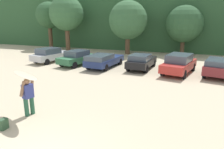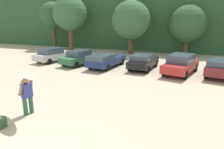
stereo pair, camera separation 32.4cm
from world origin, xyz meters
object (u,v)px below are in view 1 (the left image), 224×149
object	(u,v)px
parked_car_navy	(104,60)
surfboard_cream	(25,75)
parked_car_forest_green	(78,58)
parked_car_maroon	(219,66)
backpack_dropped	(3,124)
parked_car_red	(179,63)
parked_car_black	(141,61)
parked_car_silver	(51,55)
person_adult	(28,95)

from	to	relation	value
parked_car_navy	surfboard_cream	distance (m)	10.85
parked_car_forest_green	surfboard_cream	xyz separation A→B (m)	(3.63, -10.89, 1.20)
parked_car_maroon	backpack_dropped	bearing A→B (deg)	156.14
parked_car_red	surfboard_cream	xyz separation A→B (m)	(-5.99, -10.92, 1.11)
parked_car_red	backpack_dropped	xyz separation A→B (m)	(-6.04, -12.30, -0.62)
parked_car_black	backpack_dropped	bearing A→B (deg)	171.14
parked_car_silver	parked_car_maroon	xyz separation A→B (m)	(16.14, -0.08, 0.02)
parked_car_forest_green	surfboard_cream	world-z (taller)	surfboard_cream
parked_car_maroon	backpack_dropped	xyz separation A→B (m)	(-9.08, -12.64, -0.57)
parked_car_forest_green	person_adult	xyz separation A→B (m)	(3.62, -10.80, 0.24)
parked_car_silver	person_adult	distance (m)	13.30
parked_car_red	person_adult	world-z (taller)	person_adult
parked_car_silver	person_adult	bearing A→B (deg)	-135.73
parked_car_maroon	person_adult	distance (m)	14.37
parked_car_navy	surfboard_cream	world-z (taller)	surfboard_cream
person_adult	backpack_dropped	bearing A→B (deg)	102.45
parked_car_navy	parked_car_forest_green	bearing A→B (deg)	92.12
parked_car_forest_green	parked_car_maroon	xyz separation A→B (m)	(12.66, 0.37, 0.03)
parked_car_silver	person_adult	size ratio (longest dim) A/B	2.66
parked_car_forest_green	parked_car_black	world-z (taller)	parked_car_forest_green
parked_car_black	parked_car_red	size ratio (longest dim) A/B	0.88
parked_car_forest_green	parked_car_red	xyz separation A→B (m)	(9.62, 0.03, 0.09)
parked_car_navy	parked_car_red	world-z (taller)	parked_car_red
surfboard_cream	backpack_dropped	world-z (taller)	surfboard_cream
surfboard_cream	backpack_dropped	bearing A→B (deg)	116.16
person_adult	surfboard_cream	xyz separation A→B (m)	(0.02, -0.09, 0.96)
parked_car_navy	surfboard_cream	bearing A→B (deg)	-171.14
parked_car_silver	parked_car_navy	bearing A→B (deg)	-83.25
parked_car_forest_green	parked_car_silver	bearing A→B (deg)	95.61
parked_car_silver	parked_car_navy	world-z (taller)	parked_car_silver
parked_car_navy	parked_car_maroon	bearing A→B (deg)	-82.26
parked_car_forest_green	backpack_dropped	world-z (taller)	parked_car_forest_green
surfboard_cream	person_adult	bearing A→B (deg)	-51.65
surfboard_cream	parked_car_black	bearing A→B (deg)	-74.82
parked_car_black	parked_car_red	world-z (taller)	parked_car_red
parked_car_silver	surfboard_cream	size ratio (longest dim) A/B	2.02
parked_car_silver	parked_car_black	size ratio (longest dim) A/B	1.09
surfboard_cream	backpack_dropped	size ratio (longest dim) A/B	5.22
backpack_dropped	surfboard_cream	bearing A→B (deg)	87.66
parked_car_black	person_adult	bearing A→B (deg)	169.80
parked_car_forest_green	parked_car_black	size ratio (longest dim) A/B	1.02
person_adult	parked_car_red	bearing A→B (deg)	-104.99
parked_car_navy	backpack_dropped	distance (m)	12.16
parked_car_navy	parked_car_red	distance (m)	6.76
parked_car_navy	backpack_dropped	world-z (taller)	parked_car_navy
parked_car_black	backpack_dropped	xyz separation A→B (m)	(-2.75, -12.76, -0.52)
person_adult	parked_car_navy	bearing A→B (deg)	-71.97
parked_car_maroon	surfboard_cream	bearing A→B (deg)	153.13
parked_car_navy	parked_car_black	distance (m)	3.52
parked_car_forest_green	parked_car_red	size ratio (longest dim) A/B	0.90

